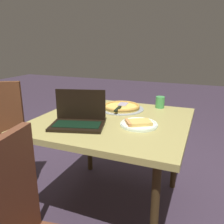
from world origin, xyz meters
name	(u,v)px	position (x,y,z in m)	size (l,w,h in m)	color
ground_plane	(113,203)	(0.00, 0.00, 0.00)	(12.00, 12.00, 0.00)	#392D3D
dining_table	(113,127)	(0.00, 0.00, 0.65)	(1.05, 1.01, 0.71)	tan
laptop	(78,118)	(-0.16, -0.21, 0.76)	(0.39, 0.31, 0.23)	black
pizza_plate	(139,124)	(0.21, -0.07, 0.73)	(0.25, 0.25, 0.04)	white
pizza_tray	(121,107)	(-0.03, 0.26, 0.73)	(0.36, 0.36, 0.04)	#939BA1
table_knife	(74,112)	(-0.35, 0.04, 0.72)	(0.23, 0.12, 0.01)	beige
drink_cup	(160,102)	(0.25, 0.42, 0.76)	(0.07, 0.07, 0.09)	#449E51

